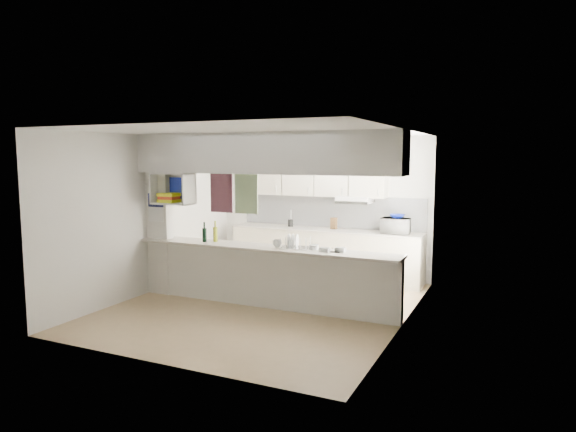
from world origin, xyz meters
The scene contains 16 objects.
floor centered at (0.00, 0.00, 0.00)m, with size 4.80×4.80×0.00m, color #A0865D.
ceiling centered at (0.00, 0.00, 2.60)m, with size 4.80×4.80×0.00m, color white.
wall_back centered at (0.00, 2.40, 1.30)m, with size 4.20×4.20×0.00m, color silver.
wall_left centered at (-2.10, 0.00, 1.30)m, with size 4.80×4.80×0.00m, color silver.
wall_right centered at (2.10, 0.00, 1.30)m, with size 4.80×4.80×0.00m, color silver.
servery_partition centered at (-0.17, 0.00, 1.66)m, with size 4.20×0.50×2.60m.
cubby_shelf centered at (-1.57, -0.06, 1.71)m, with size 0.65×0.35×0.50m.
kitchen_run centered at (0.16, 2.14, 0.83)m, with size 3.60×0.63×2.24m.
microwave centered at (1.51, 2.09, 1.05)m, with size 0.49×0.33×0.27m, color white.
bowl centered at (1.53, 2.12, 1.22)m, with size 0.26×0.26×0.06m, color navy.
dish_rack centered at (0.50, 0.06, 1.01)m, with size 0.45×0.37×0.22m.
cup centered at (0.26, -0.04, 0.99)m, with size 0.13×0.13×0.11m, color white.
wine_bottles centered at (-0.94, 0.02, 1.04)m, with size 0.22×0.15×0.33m.
plastic_tubs centered at (0.96, 0.03, 0.95)m, with size 0.54×0.22×0.07m.
utensil_jar centered at (-0.52, 2.15, 0.99)m, with size 0.10×0.10×0.14m, color black.
knife_block centered at (0.34, 2.18, 1.03)m, with size 0.11×0.08×0.21m, color #4E341A.
Camera 1 is at (3.49, -6.71, 2.26)m, focal length 32.00 mm.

